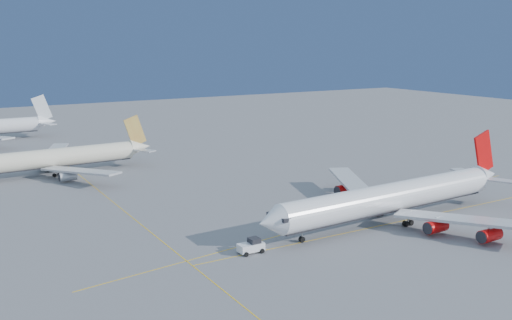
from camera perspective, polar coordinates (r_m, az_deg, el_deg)
name	(u,v)px	position (r m, az deg, el deg)	size (l,w,h in m)	color
ground	(333,209)	(126.88, 7.67, -4.89)	(500.00, 500.00, 0.00)	slate
taxiway_lines	(261,212)	(123.83, 0.46, -5.20)	(118.86, 140.00, 0.02)	#F0B40D
airliner_virgin	(396,197)	(120.28, 13.79, -3.60)	(66.76, 59.95, 16.47)	white
airliner_etihad	(54,158)	(167.27, -19.57, 0.18)	(57.25, 52.88, 14.95)	beige
pushback_tug	(252,246)	(100.38, -0.45, -8.60)	(4.57, 2.81, 2.56)	white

